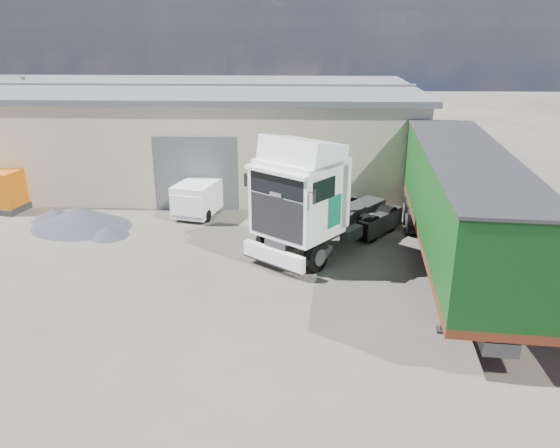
{
  "coord_description": "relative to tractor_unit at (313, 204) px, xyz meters",
  "views": [
    {
      "loc": [
        2.95,
        -15.23,
        8.62
      ],
      "look_at": [
        2.26,
        3.0,
        1.88
      ],
      "focal_mm": 35.0,
      "sensor_mm": 36.0,
      "label": 1
    }
  ],
  "objects": [
    {
      "name": "gravel_heap",
      "position": [
        -10.36,
        2.52,
        -1.6
      ],
      "size": [
        5.25,
        4.85,
        0.94
      ],
      "rotation": [
        0.0,
        0.0,
        -0.08
      ],
      "color": "black",
      "rests_on": "ground"
    },
    {
      "name": "warehouse",
      "position": [
        -9.46,
        11.11,
        0.63
      ],
      "size": [
        30.6,
        12.6,
        5.42
      ],
      "color": "beige",
      "rests_on": "ground"
    },
    {
      "name": "tractor_unit",
      "position": [
        0.0,
        0.0,
        0.0
      ],
      "size": [
        6.51,
        7.25,
        4.84
      ],
      "rotation": [
        0.0,
        0.0,
        -0.66
      ],
      "color": "black",
      "rests_on": "ground"
    },
    {
      "name": "brick_boundary_wall",
      "position": [
        8.03,
        1.12,
        -0.79
      ],
      "size": [
        0.35,
        26.0,
        2.5
      ],
      "primitive_type": "cube",
      "color": "brown",
      "rests_on": "ground"
    },
    {
      "name": "panel_van",
      "position": [
        -5.16,
        4.75,
        -1.19
      ],
      "size": [
        2.6,
        4.28,
        1.63
      ],
      "rotation": [
        0.0,
        0.0,
        -0.26
      ],
      "color": "black",
      "rests_on": "ground"
    },
    {
      "name": "box_trailer",
      "position": [
        5.19,
        -1.58,
        0.69
      ],
      "size": [
        4.15,
        13.68,
        4.48
      ],
      "rotation": [
        0.0,
        0.0,
        -0.1
      ],
      "color": "#2D2D30",
      "rests_on": "ground"
    },
    {
      "name": "ground",
      "position": [
        -3.47,
        -4.88,
        -2.04
      ],
      "size": [
        120.0,
        120.0,
        0.0
      ],
      "primitive_type": "plane",
      "color": "#2C2A23",
      "rests_on": "ground"
    }
  ]
}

